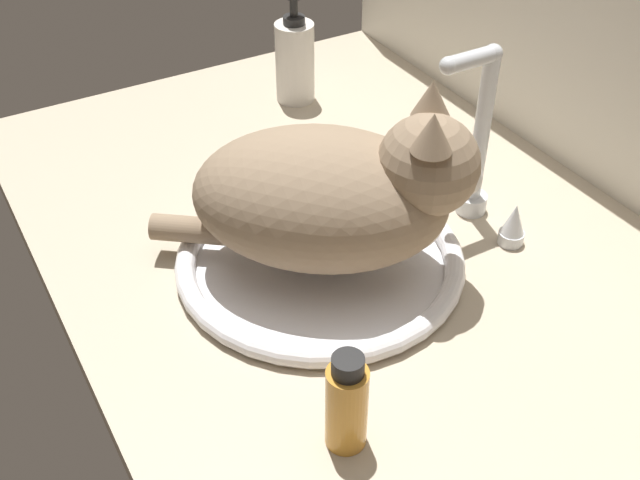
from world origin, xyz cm
name	(u,v)px	position (x,y,z in cm)	size (l,w,h in cm)	color
countertop	(379,279)	(0.00, 0.00, 1.50)	(118.74, 70.21, 3.00)	#B7A88E
backsplash_wall	(632,66)	(0.00, 36.30, 20.48)	(118.74, 2.40, 40.95)	silver
sink_basin	(320,259)	(-4.01, -5.82, 4.06)	(34.22, 34.22, 2.42)	white
faucet	(475,155)	(-4.01, 16.32, 11.66)	(18.92, 9.40, 23.13)	silver
cat	(340,194)	(-2.66, -4.05, 13.76)	(32.85, 34.65, 20.94)	#8C755B
soap_pump_bottle	(295,60)	(-42.12, 11.61, 9.78)	(6.11, 6.11, 17.91)	silver
amber_bottle	(347,404)	(18.99, -16.32, 8.19)	(3.92, 3.92, 11.10)	gold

